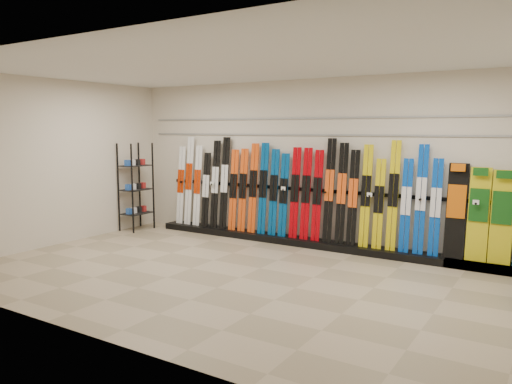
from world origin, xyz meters
The scene contains 10 objects.
floor centered at (0.00, 0.00, 0.00)m, with size 8.00×8.00×0.00m, color gray.
back_wall centered at (0.00, 2.50, 1.50)m, with size 8.00×8.00×0.00m, color beige.
left_wall centered at (-4.00, 0.00, 1.50)m, with size 5.00×5.00×0.00m, color beige.
ceiling centered at (0.00, 0.00, 3.00)m, with size 8.00×8.00×0.00m, color silver.
ski_rack_base centered at (0.22, 2.28, 0.06)m, with size 8.00×0.40×0.12m, color black.
skis centered at (-0.46, 2.31, 0.95)m, with size 5.37×0.20×1.83m.
snowboards centered at (2.91, 2.35, 0.82)m, with size 1.25×0.23×1.46m.
accessory_rack centered at (-3.75, 1.70, 0.91)m, with size 0.40×0.60×1.82m, color black.
slatwall_rail_0 centered at (0.00, 2.48, 2.00)m, with size 7.60×0.02×0.03m, color gray.
slatwall_rail_1 centered at (0.00, 2.48, 2.30)m, with size 7.60×0.02×0.03m, color gray.
Camera 1 is at (3.86, -5.73, 2.10)m, focal length 35.00 mm.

